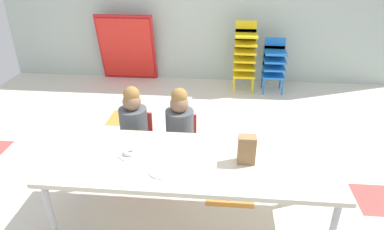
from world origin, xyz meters
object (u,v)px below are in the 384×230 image
(seated_child_middle_seat, at_px, (180,125))
(paper_plate_center_table, at_px, (162,171))
(seated_child_near_camera, at_px, (134,123))
(craft_table, at_px, (191,164))
(paper_bag_brown, at_px, (247,149))
(kid_chair_blue_stack, at_px, (274,62))
(donut_powdered_on_plate, at_px, (129,152))
(paper_plate_near_edge, at_px, (130,154))
(kid_chair_yellow_stack, at_px, (245,53))
(folded_activity_table, at_px, (127,48))

(seated_child_middle_seat, bearing_deg, paper_plate_center_table, -92.33)
(seated_child_near_camera, bearing_deg, paper_plate_center_table, -63.31)
(craft_table, distance_m, paper_bag_brown, 0.44)
(kid_chair_blue_stack, height_order, donut_powdered_on_plate, kid_chair_blue_stack)
(paper_plate_near_edge, bearing_deg, donut_powdered_on_plate, 0.00)
(seated_child_near_camera, bearing_deg, paper_bag_brown, -31.58)
(paper_plate_near_edge, bearing_deg, seated_child_middle_seat, 62.35)
(craft_table, distance_m, kid_chair_blue_stack, 3.03)
(paper_bag_brown, xyz_separation_m, paper_plate_center_table, (-0.61, -0.18, -0.11))
(craft_table, relative_size, donut_powdered_on_plate, 21.61)
(seated_child_near_camera, relative_size, paper_bag_brown, 4.17)
(kid_chair_yellow_stack, distance_m, kid_chair_blue_stack, 0.46)
(kid_chair_yellow_stack, relative_size, donut_powdered_on_plate, 10.34)
(kid_chair_blue_stack, height_order, folded_activity_table, folded_activity_table)
(seated_child_middle_seat, relative_size, kid_chair_blue_stack, 1.15)
(folded_activity_table, relative_size, paper_plate_center_table, 6.04)
(craft_table, xyz_separation_m, seated_child_middle_seat, (-0.16, 0.63, -0.01))
(paper_bag_brown, distance_m, paper_plate_near_edge, 0.90)
(folded_activity_table, distance_m, donut_powdered_on_plate, 3.21)
(kid_chair_blue_stack, bearing_deg, paper_plate_center_table, -111.06)
(craft_table, bearing_deg, kid_chair_yellow_stack, 79.44)
(kid_chair_blue_stack, height_order, paper_plate_near_edge, kid_chair_blue_stack)
(donut_powdered_on_plate, bearing_deg, paper_plate_center_table, -34.79)
(craft_table, distance_m, paper_plate_near_edge, 0.48)
(craft_table, height_order, seated_child_middle_seat, seated_child_middle_seat)
(seated_child_near_camera, bearing_deg, kid_chair_yellow_stack, 63.23)
(craft_table, bearing_deg, seated_child_middle_seat, 104.61)
(seated_child_middle_seat, bearing_deg, paper_bag_brown, -47.23)
(kid_chair_blue_stack, xyz_separation_m, donut_powdered_on_plate, (-1.46, -2.85, 0.18))
(kid_chair_yellow_stack, distance_m, folded_activity_table, 1.87)
(seated_child_middle_seat, height_order, paper_plate_near_edge, seated_child_middle_seat)
(kid_chair_yellow_stack, relative_size, paper_plate_center_table, 5.78)
(craft_table, relative_size, paper_plate_center_table, 12.07)
(seated_child_middle_seat, distance_m, paper_bag_brown, 0.86)
(craft_table, xyz_separation_m, donut_powdered_on_plate, (-0.48, 0.02, 0.07))
(seated_child_near_camera, height_order, kid_chair_yellow_stack, kid_chair_yellow_stack)
(craft_table, xyz_separation_m, paper_plate_near_edge, (-0.48, 0.02, 0.05))
(kid_chair_blue_stack, relative_size, paper_plate_center_table, 4.44)
(seated_child_middle_seat, xyz_separation_m, paper_bag_brown, (0.57, -0.62, 0.17))
(seated_child_near_camera, distance_m, paper_plate_near_edge, 0.62)
(paper_bag_brown, relative_size, paper_plate_center_table, 1.22)
(kid_chair_blue_stack, bearing_deg, seated_child_middle_seat, -116.92)
(kid_chair_yellow_stack, bearing_deg, paper_plate_center_table, -103.49)
(seated_child_middle_seat, relative_size, donut_powdered_on_plate, 9.12)
(kid_chair_blue_stack, bearing_deg, craft_table, -108.80)
(paper_plate_near_edge, distance_m, paper_plate_center_table, 0.35)
(craft_table, distance_m, folded_activity_table, 3.39)
(craft_table, bearing_deg, seated_child_near_camera, 133.71)
(seated_child_near_camera, relative_size, paper_plate_near_edge, 5.10)
(folded_activity_table, bearing_deg, donut_powdered_on_plate, -74.77)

